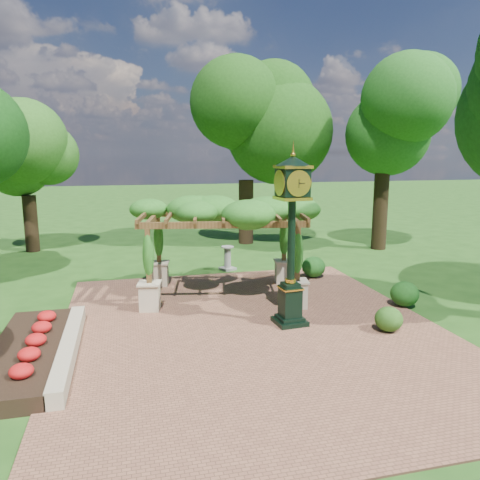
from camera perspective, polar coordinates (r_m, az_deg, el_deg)
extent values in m
plane|color=#1E4714|center=(11.83, 2.97, -12.74)|extent=(120.00, 120.00, 0.00)
cube|color=brown|center=(12.71, 1.65, -10.93)|extent=(10.00, 12.00, 0.04)
cube|color=#C6B793|center=(11.87, -20.12, -12.29)|extent=(0.35, 5.00, 0.40)
cube|color=red|center=(12.01, -24.48, -12.43)|extent=(1.50, 5.00, 0.36)
cube|color=black|center=(13.17, 6.08, -9.83)|extent=(0.88, 0.88, 0.12)
cube|color=black|center=(12.99, 6.12, -7.55)|extent=(0.55, 0.55, 0.92)
cube|color=gold|center=(12.87, 6.16, -5.83)|extent=(0.62, 0.62, 0.04)
cylinder|color=black|center=(12.56, 6.28, -0.01)|extent=(0.22, 0.22, 2.35)
cube|color=black|center=(12.37, 6.42, 6.97)|extent=(0.77, 0.77, 0.71)
cylinder|color=beige|center=(12.04, 7.17, 6.86)|extent=(0.61, 0.08, 0.61)
cone|color=black|center=(12.35, 6.48, 9.57)|extent=(0.99, 0.99, 0.26)
sphere|color=gold|center=(12.35, 6.49, 10.28)|extent=(0.14, 0.14, 0.14)
cube|color=beige|center=(14.35, -10.94, -6.81)|extent=(0.67, 0.67, 0.80)
cube|color=brown|center=(14.02, -11.12, -1.87)|extent=(0.17, 0.17, 1.64)
cube|color=beige|center=(14.44, 6.92, -6.58)|extent=(0.67, 0.67, 0.80)
cube|color=brown|center=(14.12, 7.03, -1.67)|extent=(0.17, 0.17, 1.64)
cube|color=beige|center=(16.89, -9.77, -4.11)|extent=(0.67, 0.67, 0.80)
cube|color=brown|center=(16.61, -9.91, 0.11)|extent=(0.17, 0.17, 1.64)
cube|color=beige|center=(16.97, 5.33, -3.93)|extent=(0.67, 0.67, 0.80)
cube|color=brown|center=(16.70, 5.41, 0.27)|extent=(0.17, 0.17, 1.64)
cube|color=brown|center=(13.73, -2.04, 1.85)|extent=(5.09, 1.06, 0.20)
cube|color=brown|center=(16.37, -2.25, 3.27)|extent=(5.09, 1.06, 0.20)
ellipsoid|color=#25621C|center=(15.02, -2.16, 3.52)|extent=(5.64, 4.08, 0.89)
cube|color=gray|center=(19.04, -1.52, -3.49)|extent=(0.70, 0.70, 0.10)
cylinder|color=gray|center=(18.94, -1.53, -2.20)|extent=(0.36, 0.36, 0.88)
cylinder|color=gray|center=(18.84, -1.54, -0.84)|extent=(0.67, 0.67, 0.05)
ellipsoid|color=#275117|center=(13.10, 17.67, -9.17)|extent=(0.79, 0.79, 0.65)
ellipsoid|color=#194A15|center=(15.29, 19.43, -6.21)|extent=(0.99, 0.99, 0.77)
ellipsoid|color=#20611C|center=(17.91, 8.95, -3.26)|extent=(0.98, 0.98, 0.79)
cylinder|color=black|center=(24.47, -24.12, 1.83)|extent=(0.64, 0.64, 2.69)
ellipsoid|color=#265418|center=(24.24, -24.75, 9.97)|extent=(3.52, 3.52, 4.25)
cylinder|color=#352315|center=(24.36, 0.74, 3.44)|extent=(0.76, 0.76, 3.30)
ellipsoid|color=#194110|center=(24.20, 0.76, 13.49)|extent=(4.87, 4.87, 5.21)
cylinder|color=black|center=(23.86, 16.72, 3.36)|extent=(0.71, 0.71, 3.72)
ellipsoid|color=#1C4F16|center=(23.78, 17.35, 14.89)|extent=(4.39, 4.39, 5.87)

